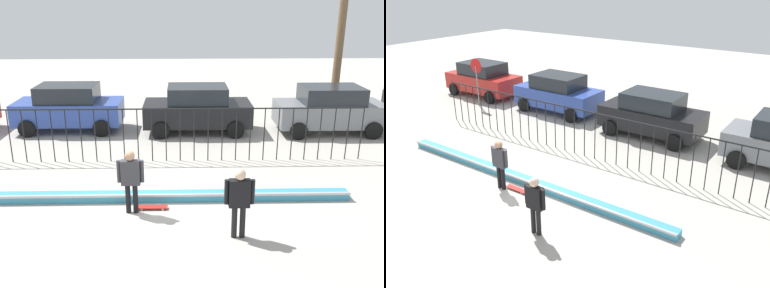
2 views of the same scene
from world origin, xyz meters
TOP-DOWN VIEW (x-y plane):
  - ground_plane at (0.00, 0.00)m, footprint 60.00×60.00m
  - bowl_coping_ledge at (0.00, 0.45)m, footprint 11.00×0.40m
  - perimeter_fence at (0.00, 3.44)m, footprint 14.04×0.04m
  - skateboarder at (-0.28, -0.22)m, footprint 0.67×0.25m
  - skateboard at (0.21, -0.06)m, footprint 0.80×0.20m
  - camera_operator at (2.26, -1.48)m, footprint 0.68×0.25m
  - parked_car_red at (-8.95, 7.08)m, footprint 4.30×2.12m
  - parked_car_blue at (-3.65, 7.15)m, footprint 4.30×2.12m
  - parked_car_black at (1.63, 6.79)m, footprint 4.30×2.12m
  - stop_sign at (-7.69, 5.54)m, footprint 0.76×0.07m

SIDE VIEW (x-z plane):
  - ground_plane at x=0.00m, z-range 0.00..0.00m
  - skateboard at x=0.21m, z-range 0.02..0.10m
  - bowl_coping_ledge at x=0.00m, z-range -0.01..0.25m
  - parked_car_red at x=-8.95m, z-range 0.02..1.92m
  - parked_car_blue at x=-3.65m, z-range 0.02..1.92m
  - parked_car_black at x=1.63m, z-range 0.02..1.92m
  - skateboarder at x=-0.28m, z-range 0.17..1.84m
  - camera_operator at x=2.26m, z-range 0.17..1.84m
  - perimeter_fence at x=0.00m, z-range 0.21..2.03m
  - stop_sign at x=-7.69m, z-range 0.37..2.87m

